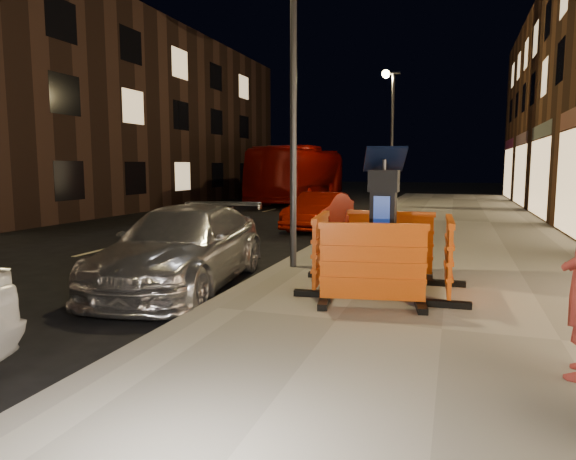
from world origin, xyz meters
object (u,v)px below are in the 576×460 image
(parking_kiosk, at_px, (383,224))
(car_silver, at_px, (184,286))
(barrier_kerbside, at_px, (321,251))
(barrier_front, at_px, (372,266))
(barrier_back, at_px, (390,245))
(bus_doubledecker, at_px, (301,202))
(barrier_bldgside, at_px, (449,257))
(car_red, at_px, (319,230))

(parking_kiosk, bearing_deg, car_silver, 177.18)
(barrier_kerbside, bearing_deg, barrier_front, -141.45)
(barrier_back, xyz_separation_m, bus_doubledecker, (-7.18, 18.80, -0.72))
(bus_doubledecker, bearing_deg, parking_kiosk, -71.24)
(barrier_front, distance_m, car_silver, 3.49)
(barrier_bldgside, relative_size, car_red, 0.40)
(car_silver, xyz_separation_m, bus_doubledecker, (-3.87, 19.85, 0.00))
(parking_kiosk, bearing_deg, barrier_bldgside, -4.45)
(barrier_bldgside, bearing_deg, bus_doubledecker, 19.93)
(car_silver, bearing_deg, barrier_kerbside, -4.43)
(barrier_kerbside, xyz_separation_m, bus_doubledecker, (-6.23, 19.75, -0.72))
(parking_kiosk, xyz_separation_m, barrier_back, (0.00, 0.95, -0.45))
(barrier_front, height_order, car_red, barrier_front)
(parking_kiosk, bearing_deg, barrier_back, 85.55)
(bus_doubledecker, bearing_deg, car_red, -71.82)
(parking_kiosk, relative_size, bus_doubledecker, 0.18)
(barrier_front, relative_size, car_silver, 0.32)
(car_silver, height_order, bus_doubledecker, bus_doubledecker)
(barrier_back, distance_m, car_silver, 3.54)
(barrier_kerbside, distance_m, barrier_bldgside, 1.90)
(barrier_back, distance_m, barrier_bldgside, 1.34)
(barrier_kerbside, height_order, car_silver, barrier_kerbside)
(car_red, bearing_deg, parking_kiosk, -63.42)
(barrier_bldgside, bearing_deg, car_red, 23.95)
(car_red, distance_m, bus_doubledecker, 12.31)
(barrier_kerbside, relative_size, car_silver, 0.32)
(car_red, bearing_deg, barrier_kerbside, -69.47)
(barrier_bldgside, height_order, bus_doubledecker, bus_doubledecker)
(parking_kiosk, height_order, car_red, parking_kiosk)
(barrier_front, xyz_separation_m, barrier_bldgside, (0.95, 0.95, 0.00))
(barrier_front, xyz_separation_m, bus_doubledecker, (-7.18, 20.70, -0.72))
(barrier_back, relative_size, car_silver, 0.32)
(car_silver, height_order, car_red, car_silver)
(barrier_front, bearing_deg, barrier_back, 80.55)
(parking_kiosk, distance_m, car_red, 8.79)
(barrier_front, height_order, barrier_bldgside, same)
(barrier_front, distance_m, barrier_back, 1.90)
(barrier_back, bearing_deg, parking_kiosk, -91.45)
(parking_kiosk, height_order, bus_doubledecker, parking_kiosk)
(parking_kiosk, xyz_separation_m, barrier_bldgside, (0.95, 0.00, -0.45))
(barrier_back, bearing_deg, barrier_kerbside, -136.45)
(parking_kiosk, xyz_separation_m, car_red, (-3.09, 8.15, -1.16))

